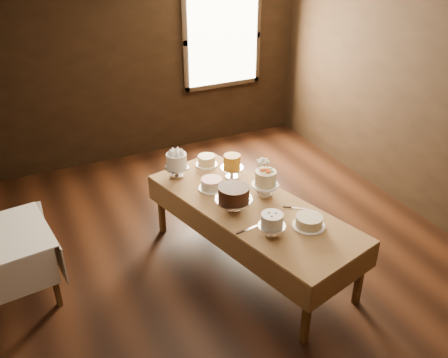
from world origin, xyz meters
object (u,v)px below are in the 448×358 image
(cake_swirl, at_px, (272,225))
(cake_server_e, at_px, (251,228))
(flower_vase, at_px, (262,184))
(cake_server_a, at_px, (277,216))
(cake_caramel, at_px, (232,168))
(cake_chocolate, at_px, (234,199))
(cake_cream, at_px, (309,222))
(side_table, at_px, (0,244))
(cake_server_b, at_px, (300,208))
(cake_flowers, at_px, (265,184))
(cake_server_c, at_px, (231,195))
(cake_meringue, at_px, (177,166))
(cake_server_d, at_px, (255,185))
(cake_lattice, at_px, (212,185))
(display_table, at_px, (251,210))
(cake_speckled, at_px, (207,161))

(cake_swirl, xyz_separation_m, cake_server_e, (-0.12, 0.17, -0.10))
(flower_vase, bearing_deg, cake_server_a, -103.10)
(cake_caramel, xyz_separation_m, cake_chocolate, (-0.27, -0.58, -0.00))
(cake_caramel, xyz_separation_m, cake_cream, (0.22, -1.14, -0.07))
(cake_cream, bearing_deg, side_table, 157.54)
(cake_server_e, bearing_deg, cake_server_b, -0.45)
(cake_caramel, distance_m, cake_cream, 1.16)
(cake_caramel, bearing_deg, cake_server_e, -106.09)
(cake_flowers, distance_m, cake_server_c, 0.37)
(cake_meringue, xyz_separation_m, cake_flowers, (0.66, -0.76, -0.00))
(cake_chocolate, height_order, cake_server_d, cake_chocolate)
(cake_meringue, relative_size, cake_lattice, 0.89)
(cake_server_a, bearing_deg, display_table, 97.98)
(cake_caramel, distance_m, cake_server_d, 0.32)
(cake_server_d, bearing_deg, cake_cream, -159.06)
(flower_vase, bearing_deg, cake_flowers, -103.48)
(cake_caramel, bearing_deg, cake_flowers, -73.59)
(display_table, bearing_deg, cake_server_c, 111.60)
(side_table, distance_m, flower_vase, 2.56)
(cake_swirl, bearing_deg, cake_chocolate, 102.49)
(display_table, relative_size, cake_cream, 7.12)
(display_table, height_order, side_table, display_table)
(display_table, height_order, cake_swirl, cake_swirl)
(display_table, distance_m, cake_server_d, 0.40)
(cake_flowers, relative_size, flower_vase, 2.10)
(cake_server_d, relative_size, flower_vase, 1.67)
(display_table, bearing_deg, cake_server_d, 56.20)
(cake_server_b, distance_m, cake_server_d, 0.61)
(cake_meringue, bearing_deg, cake_flowers, -48.89)
(cake_meringue, height_order, cake_flowers, cake_flowers)
(cake_lattice, xyz_separation_m, cake_swirl, (0.14, -0.98, 0.05))
(side_table, height_order, cake_server_c, cake_server_c)
(cake_chocolate, relative_size, cake_server_a, 1.77)
(side_table, relative_size, cake_chocolate, 2.24)
(cake_flowers, height_order, cake_server_a, cake_flowers)
(cake_speckled, distance_m, cake_cream, 1.56)
(cake_meringue, bearing_deg, cake_cream, -62.31)
(cake_lattice, xyz_separation_m, cake_server_e, (0.03, -0.81, -0.05))
(cake_server_b, bearing_deg, display_table, -177.11)
(cake_server_b, height_order, cake_server_c, same)
(cake_cream, bearing_deg, cake_server_d, 95.08)
(cake_caramel, height_order, cake_swirl, cake_caramel)
(side_table, bearing_deg, cake_server_c, -6.87)
(cake_cream, bearing_deg, cake_caramel, 101.10)
(cake_server_c, height_order, flower_vase, flower_vase)
(cake_lattice, bearing_deg, cake_server_c, -59.80)
(cake_server_b, bearing_deg, cake_meringue, 162.61)
(cake_meringue, xyz_separation_m, cake_swirl, (0.37, -1.39, -0.03))
(cake_caramel, height_order, cake_server_c, cake_caramel)
(cake_meringue, distance_m, cake_speckled, 0.41)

